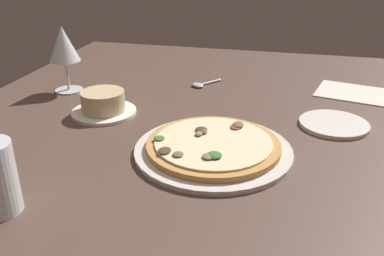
# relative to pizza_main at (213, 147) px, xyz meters

# --- Properties ---
(dining_table) EXTENTS (1.50, 1.10, 0.04)m
(dining_table) POSITION_rel_pizza_main_xyz_m (0.08, 0.11, -0.03)
(dining_table) COLOR brown
(dining_table) RESTS_ON ground
(pizza_main) EXTENTS (0.31, 0.31, 0.03)m
(pizza_main) POSITION_rel_pizza_main_xyz_m (0.00, 0.00, 0.00)
(pizza_main) COLOR silver
(pizza_main) RESTS_ON dining_table
(ramekin_on_saucer) EXTENTS (0.16, 0.16, 0.06)m
(ramekin_on_saucer) POSITION_rel_pizza_main_xyz_m (0.13, 0.29, 0.01)
(ramekin_on_saucer) COLOR white
(ramekin_on_saucer) RESTS_ON dining_table
(wine_glass_far) EXTENTS (0.08, 0.08, 0.18)m
(wine_glass_far) POSITION_rel_pizza_main_xyz_m (0.26, 0.46, 0.11)
(wine_glass_far) COLOR silver
(wine_glass_far) RESTS_ON dining_table
(side_plate) EXTENTS (0.15, 0.15, 0.01)m
(side_plate) POSITION_rel_pizza_main_xyz_m (0.19, -0.24, -0.01)
(side_plate) COLOR silver
(side_plate) RESTS_ON dining_table
(paper_menu) EXTENTS (0.19, 0.22, 0.00)m
(paper_menu) POSITION_rel_pizza_main_xyz_m (0.43, -0.31, -0.01)
(paper_menu) COLOR silver
(paper_menu) RESTS_ON dining_table
(spoon) EXTENTS (0.09, 0.08, 0.01)m
(spoon) POSITION_rel_pizza_main_xyz_m (0.39, 0.11, -0.01)
(spoon) COLOR silver
(spoon) RESTS_ON dining_table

